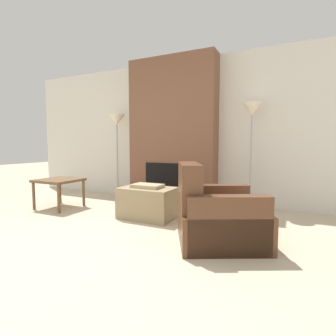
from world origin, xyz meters
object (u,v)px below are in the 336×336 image
(ottoman, at_px, (148,202))
(armchair, at_px, (214,218))
(floor_lamp_right, at_px, (252,116))
(floor_lamp_left, at_px, (117,125))
(side_table, at_px, (59,183))

(ottoman, bearing_deg, armchair, -24.61)
(ottoman, distance_m, floor_lamp_right, 2.11)
(armchair, distance_m, floor_lamp_right, 2.05)
(ottoman, relative_size, floor_lamp_left, 0.47)
(armchair, bearing_deg, ottoman, 38.92)
(armchair, bearing_deg, floor_lamp_left, 30.17)
(floor_lamp_left, xyz_separation_m, floor_lamp_right, (2.60, 0.00, 0.06))
(floor_lamp_left, bearing_deg, ottoman, -39.53)
(side_table, height_order, floor_lamp_right, floor_lamp_right)
(side_table, bearing_deg, ottoman, 3.38)
(armchair, xyz_separation_m, side_table, (-2.77, 0.42, 0.15))
(side_table, distance_m, floor_lamp_right, 3.33)
(armchair, xyz_separation_m, floor_lamp_left, (-2.47, 1.62, 1.18))
(side_table, relative_size, floor_lamp_left, 0.39)
(armchair, relative_size, side_table, 1.80)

